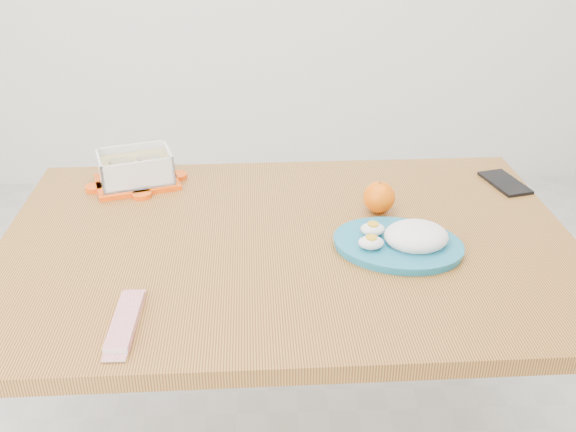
{
  "coord_description": "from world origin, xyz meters",
  "views": [
    {
      "loc": [
        0.01,
        -1.5,
        1.52
      ],
      "look_at": [
        0.06,
        -0.19,
        0.81
      ],
      "focal_mm": 40.0,
      "sensor_mm": 36.0,
      "label": 1
    }
  ],
  "objects_px": {
    "food_container": "(136,169)",
    "rice_plate": "(404,239)",
    "orange_fruit": "(379,197)",
    "smartphone": "(505,183)",
    "dining_table": "(288,268)"
  },
  "relations": [
    {
      "from": "food_container",
      "to": "orange_fruit",
      "type": "relative_size",
      "value": 3.21
    },
    {
      "from": "dining_table",
      "to": "orange_fruit",
      "type": "height_order",
      "value": "orange_fruit"
    },
    {
      "from": "orange_fruit",
      "to": "food_container",
      "type": "bearing_deg",
      "value": 163.78
    },
    {
      "from": "food_container",
      "to": "rice_plate",
      "type": "xyz_separation_m",
      "value": [
        0.67,
        -0.37,
        -0.02
      ]
    },
    {
      "from": "dining_table",
      "to": "food_container",
      "type": "distance_m",
      "value": 0.53
    },
    {
      "from": "dining_table",
      "to": "orange_fruit",
      "type": "relative_size",
      "value": 17.09
    },
    {
      "from": "smartphone",
      "to": "dining_table",
      "type": "bearing_deg",
      "value": -169.94
    },
    {
      "from": "rice_plate",
      "to": "smartphone",
      "type": "relative_size",
      "value": 2.32
    },
    {
      "from": "rice_plate",
      "to": "smartphone",
      "type": "bearing_deg",
      "value": 60.98
    },
    {
      "from": "dining_table",
      "to": "food_container",
      "type": "xyz_separation_m",
      "value": [
        -0.41,
        0.32,
        0.13
      ]
    },
    {
      "from": "dining_table",
      "to": "rice_plate",
      "type": "distance_m",
      "value": 0.29
    },
    {
      "from": "dining_table",
      "to": "rice_plate",
      "type": "relative_size",
      "value": 3.77
    },
    {
      "from": "food_container",
      "to": "orange_fruit",
      "type": "height_order",
      "value": "food_container"
    },
    {
      "from": "food_container",
      "to": "rice_plate",
      "type": "distance_m",
      "value": 0.77
    },
    {
      "from": "orange_fruit",
      "to": "smartphone",
      "type": "xyz_separation_m",
      "value": [
        0.38,
        0.15,
        -0.04
      ]
    }
  ]
}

